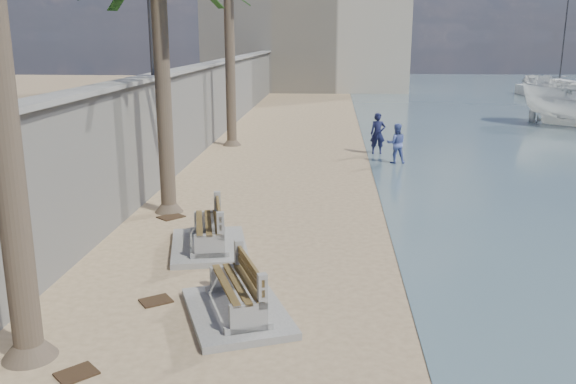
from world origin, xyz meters
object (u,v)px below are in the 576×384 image
object	(u,v)px
bench_near	(237,293)
yacht_far	(550,94)
person_b	(396,141)
sailboat_west	(559,86)
bench_far	(209,230)
person_a	(378,131)

from	to	relation	value
bench_near	yacht_far	distance (m)	44.70
person_b	sailboat_west	bearing A→B (deg)	-121.88
bench_far	sailboat_west	world-z (taller)	sailboat_west
person_a	yacht_far	world-z (taller)	person_a
bench_far	person_b	distance (m)	11.59
bench_near	sailboat_west	bearing A→B (deg)	65.27
person_b	yacht_far	xyz separation A→B (m)	(14.82, 26.78, -0.51)
yacht_far	person_a	bearing A→B (deg)	144.07
person_b	yacht_far	bearing A→B (deg)	-123.16
person_b	sailboat_west	distance (m)	39.30
bench_near	person_a	size ratio (longest dim) A/B	1.42
bench_near	person_a	xyz separation A→B (m)	(3.51, 15.61, 0.55)
bench_far	sailboat_west	xyz separation A→B (m)	(23.53, 45.12, -0.08)
bench_near	sailboat_west	size ratio (longest dim) A/B	0.26
yacht_far	bench_far	bearing A→B (deg)	147.35
yacht_far	sailboat_west	bearing A→B (deg)	-27.39
bench_far	person_a	size ratio (longest dim) A/B	1.41
person_b	bench_far	bearing A→B (deg)	58.69
bench_far	person_a	bearing A→B (deg)	68.92
bench_near	person_a	distance (m)	16.01
person_a	person_b	size ratio (longest dim) A/B	1.15
bench_far	bench_near	bearing A→B (deg)	-70.81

